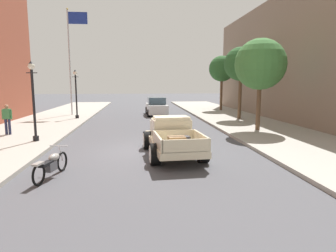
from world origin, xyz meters
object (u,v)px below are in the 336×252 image
Objects in this scene: hotrod_truck_cream at (171,136)px; flagpole at (72,50)px; street_lamp_far at (76,90)px; street_tree_second at (241,64)px; street_lamp_near at (33,95)px; motorcycle_parked at (51,164)px; pedestrian_sidewalk_left at (7,118)px; street_tree_third at (222,69)px; street_tree_nearest at (260,65)px; car_background_white at (156,107)px.

hotrod_truck_cream is 17.31m from flagpole.
street_lamp_far is 0.69× the size of street_tree_second.
motorcycle_parked is at bearing -67.68° from street_lamp_near.
street_lamp_far is at bearing 73.27° from pedestrian_sidewalk_left.
flagpole reaches higher than street_tree_second.
street_lamp_far is 0.42× the size of flagpole.
street_tree_third is at bearing 40.29° from pedestrian_sidewalk_left.
street_tree_third is at bearing 23.71° from street_lamp_far.
motorcycle_parked is 0.37× the size of street_tree_second.
street_tree_nearest is (5.83, 4.94, 3.28)m from hotrod_truck_cream.
motorcycle_parked is 0.54× the size of street_lamp_far.
street_tree_second is at bearing 57.81° from hotrod_truck_cream.
street_lamp_far is at bearing -74.74° from flagpole.
street_lamp_near is at bearing -86.92° from flagpole.
motorcycle_parked is 0.39× the size of street_tree_nearest.
flagpole is at bearing 105.26° from street_lamp_far.
street_tree_nearest is at bearing 37.95° from motorcycle_parked.
hotrod_truck_cream is 1.30× the size of street_lamp_near.
car_background_white is 14.30m from street_lamp_near.
street_lamp_near is at bearing 157.07° from hotrod_truck_cream.
pedestrian_sidewalk_left is (-8.50, 4.72, 0.33)m from hotrod_truck_cream.
pedestrian_sidewalk_left is at bearing -106.73° from street_lamp_far.
flagpole is at bearing 93.08° from street_lamp_near.
hotrod_truck_cream is 0.90× the size of street_tree_third.
hotrod_truck_cream is at bearing -91.28° from car_background_white.
hotrod_truck_cream is at bearing -22.93° from street_lamp_near.
street_lamp_near is at bearing -169.60° from street_tree_nearest.
pedestrian_sidewalk_left is 0.43× the size of street_lamp_far.
pedestrian_sidewalk_left is at bearing -179.12° from street_tree_nearest.
street_tree_second is (13.67, -4.46, -1.37)m from flagpole.
street_lamp_far is 0.71× the size of street_tree_nearest.
flagpole reaches higher than pedestrian_sidewalk_left.
street_lamp_near is 0.71× the size of street_tree_nearest.
car_background_white is 8.92m from flagpole.
street_tree_third reaches higher than street_lamp_near.
hotrod_truck_cream reaches higher than motorcycle_parked.
motorcycle_parked is at bearing -118.61° from street_tree_third.
car_background_white is at bearing 61.77° from street_lamp_near.
street_tree_third is at bearing 84.96° from street_tree_second.
pedestrian_sidewalk_left is at bearing 120.21° from motorcycle_parked.
motorcycle_parked is 13.11m from street_tree_nearest.
street_lamp_near reaches higher than hotrod_truck_cream.
motorcycle_parked is at bearing -142.05° from street_tree_nearest.
car_background_white is 0.78× the size of street_tree_second.
street_tree_third is at bearing 68.05° from hotrod_truck_cream.
street_lamp_near is at bearing -43.59° from pedestrian_sidewalk_left.
pedestrian_sidewalk_left is (-8.84, -10.49, 0.32)m from car_background_white.
street_tree_nearest is at bearing -98.20° from street_tree_second.
motorcycle_parked is 24.17m from street_tree_third.
street_tree_second reaches higher than street_lamp_near.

